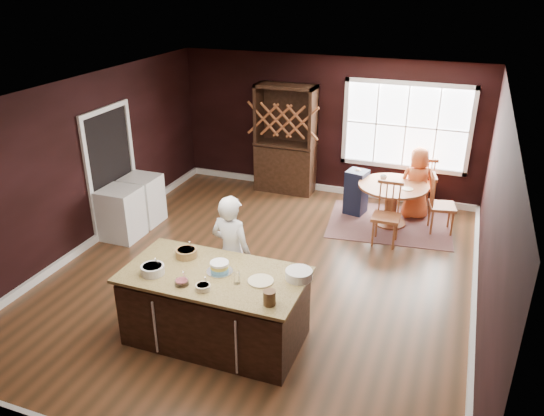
{
  "coord_description": "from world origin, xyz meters",
  "views": [
    {
      "loc": [
        2.51,
        -6.34,
        4.14
      ],
      "look_at": [
        0.11,
        0.09,
        1.05
      ],
      "focal_mm": 35.0,
      "sensor_mm": 36.0,
      "label": 1
    }
  ],
  "objects": [
    {
      "name": "white_tub",
      "position": [
        0.98,
        -1.37,
        0.97
      ],
      "size": [
        0.31,
        0.31,
        0.11
      ],
      "primitive_type": "cylinder",
      "color": "silver",
      "rests_on": "kitchen_island"
    },
    {
      "name": "seated_woman",
      "position": [
        1.86,
        2.81,
        0.66
      ],
      "size": [
        0.75,
        0.61,
        1.32
      ],
      "primitive_type": "imported",
      "rotation": [
        0.0,
        0.0,
        3.47
      ],
      "color": "#D66330",
      "rests_on": "ground"
    },
    {
      "name": "table_cup",
      "position": [
        1.3,
        2.53,
        0.8
      ],
      "size": [
        0.15,
        0.15,
        0.09
      ],
      "primitive_type": "imported",
      "rotation": [
        0.0,
        0.0,
        0.33
      ],
      "color": "silver",
      "rests_on": "dining_table"
    },
    {
      "name": "dryer",
      "position": [
        -2.64,
        0.92,
        0.43
      ],
      "size": [
        0.59,
        0.57,
        0.86
      ],
      "primitive_type": "cube",
      "color": "white",
      "rests_on": "ground"
    },
    {
      "name": "stoneware_crock",
      "position": [
        0.85,
        -1.97,
        1.0
      ],
      "size": [
        0.14,
        0.14,
        0.16
      ],
      "primitive_type": "cylinder",
      "color": "#463A25",
      "rests_on": "kitchen_island"
    },
    {
      "name": "high_chair",
      "position": [
        0.82,
        2.62,
        0.43
      ],
      "size": [
        0.42,
        0.42,
        0.87
      ],
      "primitive_type": null,
      "rotation": [
        0.0,
        0.0,
        -0.21
      ],
      "color": "black",
      "rests_on": "ground"
    },
    {
      "name": "bowl_blue",
      "position": [
        -0.64,
        -1.86,
        0.97
      ],
      "size": [
        0.27,
        0.27,
        0.1
      ],
      "primitive_type": "cylinder",
      "color": "white",
      "rests_on": "kitchen_island"
    },
    {
      "name": "doorway",
      "position": [
        -2.97,
        0.6,
        1.02
      ],
      "size": [
        0.08,
        1.26,
        2.13
      ],
      "primitive_type": null,
      "color": "white",
      "rests_on": "room_shell"
    },
    {
      "name": "layer_cake",
      "position": [
        0.07,
        -1.55,
        0.98
      ],
      "size": [
        0.31,
        0.31,
        0.13
      ],
      "primitive_type": null,
      "color": "white",
      "rests_on": "kitchen_island"
    },
    {
      "name": "baker",
      "position": [
        -0.07,
        -0.91,
        0.8
      ],
      "size": [
        0.65,
        0.48,
        1.61
      ],
      "primitive_type": "imported",
      "rotation": [
        0.0,
        0.0,
        2.97
      ],
      "color": "silver",
      "rests_on": "ground"
    },
    {
      "name": "hutch",
      "position": [
        -0.77,
        3.22,
        1.08
      ],
      "size": [
        1.18,
        0.49,
        2.16
      ],
      "primitive_type": "cube",
      "color": "black",
      "rests_on": "ground"
    },
    {
      "name": "window",
      "position": [
        1.5,
        3.47,
        1.5
      ],
      "size": [
        2.36,
        0.1,
        1.66
      ],
      "primitive_type": null,
      "color": "white",
      "rests_on": "room_shell"
    },
    {
      "name": "washer",
      "position": [
        -2.64,
        0.28,
        0.43
      ],
      "size": [
        0.6,
        0.58,
        0.87
      ],
      "primitive_type": "cube",
      "color": "silver",
      "rests_on": "ground"
    },
    {
      "name": "table_plate",
      "position": [
        1.76,
        2.24,
        0.76
      ],
      "size": [
        0.18,
        0.18,
        0.01
      ],
      "primitive_type": "cylinder",
      "color": "beige",
      "rests_on": "dining_table"
    },
    {
      "name": "bowl_olive",
      "position": [
        0.06,
        -1.96,
        0.95
      ],
      "size": [
        0.17,
        0.17,
        0.06
      ],
      "primitive_type": "cylinder",
      "color": "beige",
      "rests_on": "kitchen_island"
    },
    {
      "name": "bowl_yellow",
      "position": [
        -0.47,
        -1.37,
        0.97
      ],
      "size": [
        0.27,
        0.27,
        0.1
      ],
      "primitive_type": "cylinder",
      "color": "olive",
      "rests_on": "kitchen_island"
    },
    {
      "name": "dining_table",
      "position": [
        1.5,
        2.36,
        0.53
      ],
      "size": [
        1.19,
        1.19,
        0.75
      ],
      "color": "brown",
      "rests_on": "ground"
    },
    {
      "name": "chair_east",
      "position": [
        2.36,
        2.38,
        0.52
      ],
      "size": [
        0.5,
        0.51,
        1.04
      ],
      "primitive_type": null,
      "rotation": [
        0.0,
        0.0,
        1.78
      ],
      "color": "brown",
      "rests_on": "ground"
    },
    {
      "name": "toddler",
      "position": [
        0.75,
        2.71,
        0.81
      ],
      "size": [
        0.18,
        0.14,
        0.26
      ],
      "primitive_type": null,
      "color": "#8CA5BF",
      "rests_on": "high_chair"
    },
    {
      "name": "dinner_plate",
      "position": [
        0.6,
        -1.59,
        0.93
      ],
      "size": [
        0.3,
        0.3,
        0.02
      ],
      "primitive_type": "cylinder",
      "color": "#F2E8B6",
      "rests_on": "kitchen_island"
    },
    {
      "name": "rug",
      "position": [
        1.5,
        2.36,
        0.01
      ],
      "size": [
        2.29,
        1.87,
        0.01
      ],
      "primitive_type": "cube",
      "rotation": [
        0.0,
        0.0,
        0.12
      ],
      "color": "brown",
      "rests_on": "ground"
    },
    {
      "name": "chair_north",
      "position": [
        1.91,
        3.15,
        0.55
      ],
      "size": [
        0.55,
        0.54,
        1.1
      ],
      "primitive_type": null,
      "rotation": [
        0.0,
        0.0,
        3.39
      ],
      "color": "brown",
      "rests_on": "ground"
    },
    {
      "name": "drinking_glass",
      "position": [
        0.36,
        -1.71,
        0.99
      ],
      "size": [
        0.08,
        0.08,
        0.15
      ],
      "primitive_type": "cylinder",
      "color": "silver",
      "rests_on": "kitchen_island"
    },
    {
      "name": "bowl_pink",
      "position": [
        -0.21,
        -1.95,
        0.95
      ],
      "size": [
        0.17,
        0.17,
        0.06
      ],
      "primitive_type": "cylinder",
      "color": "white",
      "rests_on": "kitchen_island"
    },
    {
      "name": "room_shell",
      "position": [
        0.0,
        0.0,
        1.35
      ],
      "size": [
        7.0,
        7.0,
        7.0
      ],
      "color": "brown",
      "rests_on": "ground"
    },
    {
      "name": "chair_south",
      "position": [
        1.53,
        1.59,
        0.53
      ],
      "size": [
        0.44,
        0.42,
        1.05
      ],
      "primitive_type": null,
      "rotation": [
        0.0,
        0.0,
        0.01
      ],
      "color": "brown",
      "rests_on": "ground"
    },
    {
      "name": "kitchen_island",
      "position": [
        0.02,
        -1.61,
        0.44
      ],
      "size": [
        2.14,
        1.12,
        0.92
      ],
      "color": "#42261C",
      "rests_on": "ground"
    }
  ]
}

